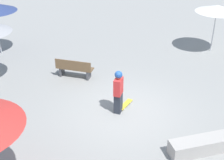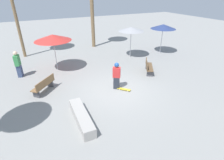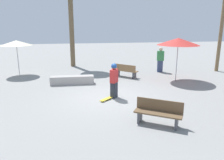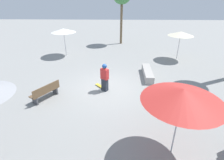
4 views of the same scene
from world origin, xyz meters
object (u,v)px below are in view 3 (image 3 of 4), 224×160
(skater_main, at_px, (114,79))
(skateboard, at_px, (107,99))
(shade_umbrella_cream, at_px, (16,43))
(concrete_ledge, at_px, (72,80))
(bench_near, at_px, (125,71))
(shade_umbrella_red, at_px, (178,41))
(bystander_watching, at_px, (160,60))
(bench_far, at_px, (158,113))

(skater_main, height_order, skateboard, skater_main)
(shade_umbrella_cream, bearing_deg, concrete_ledge, -130.29)
(bench_near, bearing_deg, shade_umbrella_red, 20.07)
(bench_near, bearing_deg, bystander_watching, 66.39)
(skater_main, height_order, bench_far, skater_main)
(skateboard, relative_size, concrete_ledge, 0.30)
(bystander_watching, bearing_deg, concrete_ledge, 36.09)
(concrete_ledge, bearing_deg, skateboard, -152.59)
(skateboard, bearing_deg, bench_near, -155.83)
(bench_far, bearing_deg, skater_main, -39.13)
(skater_main, distance_m, bench_far, 3.23)
(skateboard, distance_m, shade_umbrella_red, 5.98)
(skateboard, bearing_deg, concrete_ledge, -104.83)
(bench_near, bearing_deg, bench_far, -50.11)
(shade_umbrella_cream, bearing_deg, bystander_watching, -94.17)
(skateboard, height_order, shade_umbrella_red, shade_umbrella_red)
(skateboard, xyz_separation_m, shade_umbrella_cream, (6.06, 5.14, 2.09))
(skater_main, xyz_separation_m, skateboard, (-0.29, 0.38, -0.82))
(bench_far, height_order, bystander_watching, bystander_watching)
(skater_main, relative_size, bystander_watching, 0.92)
(bench_near, bearing_deg, concrete_ledge, -117.91)
(bench_far, xyz_separation_m, bystander_watching, (8.09, -3.26, 0.46))
(skateboard, xyz_separation_m, shade_umbrella_red, (2.91, -4.70, 2.29))
(concrete_ledge, height_order, bystander_watching, bystander_watching)
(bystander_watching, bearing_deg, bench_near, 38.41)
(skateboard, relative_size, bystander_watching, 0.41)
(bench_far, bearing_deg, skateboard, -30.67)
(skateboard, xyz_separation_m, concrete_ledge, (3.03, 1.57, 0.18))
(shade_umbrella_red, height_order, shade_umbrella_cream, shade_umbrella_red)
(concrete_ledge, bearing_deg, bench_near, -71.48)
(bench_far, bearing_deg, shade_umbrella_red, -87.68)
(skater_main, bearing_deg, concrete_ledge, -109.90)
(bench_near, distance_m, bystander_watching, 3.09)
(concrete_ledge, xyz_separation_m, bench_near, (1.13, -3.39, 0.19))
(skateboard, distance_m, bench_near, 4.56)
(skater_main, height_order, bystander_watching, bystander_watching)
(skater_main, relative_size, shade_umbrella_cream, 0.70)
(skater_main, xyz_separation_m, bench_near, (3.87, -1.44, -0.45))
(skateboard, xyz_separation_m, bench_far, (-2.75, -1.37, 0.37))
(shade_umbrella_red, bearing_deg, bench_near, 66.50)
(bench_far, relative_size, bystander_watching, 0.89)
(bench_far, distance_m, shade_umbrella_cream, 11.09)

